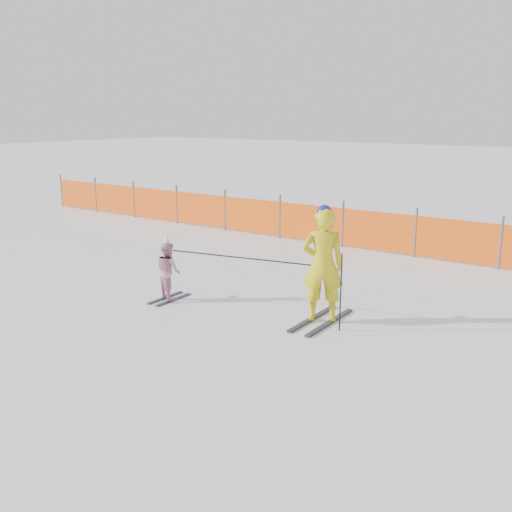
% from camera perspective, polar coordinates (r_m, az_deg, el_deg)
% --- Properties ---
extents(ground, '(120.00, 120.00, 0.00)m').
position_cam_1_polar(ground, '(10.14, -1.63, -6.05)').
color(ground, white).
rests_on(ground, ground).
extents(adult, '(0.85, 1.56, 2.03)m').
position_cam_1_polar(adult, '(9.65, 6.70, -0.85)').
color(adult, black).
rests_on(adult, ground).
extents(child, '(0.64, 0.92, 1.29)m').
position_cam_1_polar(child, '(10.99, -8.78, -1.38)').
color(child, black).
rests_on(child, ground).
extents(ski_poles, '(3.33, 0.60, 1.31)m').
position_cam_1_polar(ski_poles, '(9.89, 1.46, -1.22)').
color(ski_poles, black).
rests_on(ski_poles, ground).
extents(safety_fence, '(17.54, 0.06, 1.25)m').
position_cam_1_polar(safety_fence, '(17.14, -1.29, 4.19)').
color(safety_fence, '#595960').
rests_on(safety_fence, ground).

